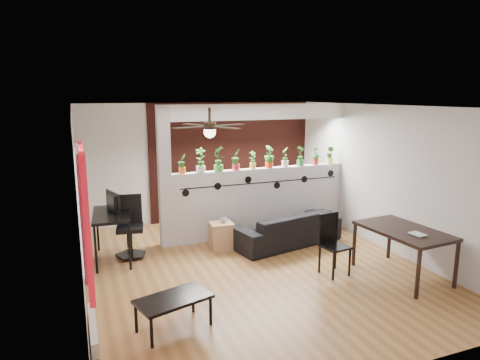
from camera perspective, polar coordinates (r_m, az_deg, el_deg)
The scene contains 31 objects.
room_shell at distance 6.76m, azimuth 1.79°, elevation -1.29°, with size 6.30×7.10×2.90m.
partition_wall at distance 8.56m, azimuth 2.77°, elevation -2.88°, with size 3.60×0.18×1.35m, color #BCBCC1.
ceiling_header at distance 8.30m, azimuth 2.89°, elevation 9.08°, with size 3.60×0.18×0.30m, color white.
pier_column at distance 7.86m, azimuth -10.02°, elevation 0.33°, with size 0.22×0.20×2.60m, color #BCBCC1.
brick_panel at distance 9.77m, azimuth -0.70°, elevation 2.66°, with size 3.90×0.05×2.60m, color maroon.
vine_decal at distance 8.38m, azimuth 3.06°, elevation -0.35°, with size 3.31×0.01×0.30m.
window_assembly at distance 5.04m, azimuth -20.23°, elevation -4.01°, with size 0.09×1.30×1.55m.
baseboard_heater at distance 5.57m, azimuth -19.00°, elevation -18.23°, with size 0.08×1.00×0.18m, color silver.
corkboard at distance 7.17m, azimuth -20.71°, elevation -0.90°, with size 0.03×0.60×0.45m, color #957448.
framed_art at distance 7.03m, azimuth -21.00°, elevation 3.00°, with size 0.03×0.34×0.44m.
ceiling_fan at distance 6.06m, azimuth -4.06°, elevation 6.91°, with size 1.19×1.19×0.43m.
potted_plant_0 at distance 7.88m, azimuth -7.73°, elevation 2.26°, with size 0.22×0.20×0.37m.
potted_plant_1 at distance 7.96m, azimuth -5.29°, elevation 2.77°, with size 0.31×0.29×0.47m.
potted_plant_2 at distance 8.06m, azimuth -2.89°, elevation 2.97°, with size 0.32×0.31×0.48m.
potted_plant_3 at distance 8.18m, azimuth -0.55°, elevation 2.86°, with size 0.26×0.25×0.41m.
potted_plant_4 at distance 8.32m, azimuth 1.72°, elevation 2.80°, with size 0.18×0.15×0.36m.
potted_plant_5 at distance 8.45m, azimuth 3.92°, elevation 3.20°, with size 0.29×0.28×0.44m.
potted_plant_6 at distance 8.61m, azimuth 6.03°, elevation 3.17°, with size 0.22×0.24×0.40m.
potted_plant_7 at distance 8.77m, azimuth 8.08°, elevation 3.32°, with size 0.23×0.25×0.41m.
potted_plant_8 at distance 8.95m, azimuth 10.04°, elevation 3.26°, with size 0.21×0.19×0.36m.
potted_plant_9 at distance 9.14m, azimuth 11.93°, elevation 3.37°, with size 0.20×0.22×0.37m.
sofa at distance 8.16m, azimuth 6.17°, elevation -6.44°, with size 2.01×0.79×0.59m, color black.
cube_shelf at distance 7.85m, azimuth -2.51°, elevation -7.45°, with size 0.41×0.36×0.50m, color #A37F56.
cup at distance 7.78m, azimuth -2.18°, elevation -5.36°, with size 0.12×0.12×0.09m, color gray.
computer_desk at distance 7.53m, azimuth -16.77°, elevation -4.82°, with size 0.69×1.18×0.82m.
monitor at distance 7.63m, azimuth -16.94°, elevation -3.30°, with size 0.05×0.32×0.18m, color black.
office_chair at distance 7.70m, azimuth -14.42°, elevation -6.53°, with size 0.55×0.55×1.05m.
dining_table at distance 7.05m, azimuth 20.98°, elevation -6.76°, with size 0.95×1.45×0.76m.
book at distance 6.75m, azimuth 22.11°, elevation -6.83°, with size 0.17×0.23×0.02m, color gray.
folding_chair at distance 6.90m, azimuth 12.11°, elevation -7.61°, with size 0.44×0.44×0.96m.
coffee_table at distance 5.36m, azimuth -8.86°, elevation -15.63°, with size 0.97×0.71×0.41m.
Camera 1 is at (-2.59, -6.07, 2.79)m, focal length 32.00 mm.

